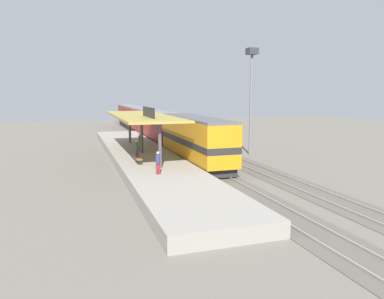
{
  "coord_description": "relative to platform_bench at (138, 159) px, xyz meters",
  "views": [
    {
      "loc": [
        -11.16,
        -36.24,
        6.84
      ],
      "look_at": [
        -1.38,
        -6.35,
        2.0
      ],
      "focal_mm": 34.28,
      "sensor_mm": 36.0,
      "label": 1
    }
  ],
  "objects": [
    {
      "name": "platform",
      "position": [
        1.4,
        5.7,
        -0.89
      ],
      "size": [
        6.0,
        44.0,
        0.9
      ],
      "primitive_type": "cube",
      "color": "gray",
      "rests_on": "ground"
    },
    {
      "name": "person_walking",
      "position": [
        1.53,
        7.59,
        0.51
      ],
      "size": [
        0.34,
        0.34,
        1.71
      ],
      "color": "olive",
      "rests_on": "platform"
    },
    {
      "name": "passenger_carriage_front",
      "position": [
        6.0,
        20.55,
        0.97
      ],
      "size": [
        2.9,
        20.0,
        4.24
      ],
      "color": "#28282D",
      "rests_on": "track_near"
    },
    {
      "name": "passenger_carriage_rear",
      "position": [
        6.0,
        41.35,
        0.97
      ],
      "size": [
        2.9,
        20.0,
        4.24
      ],
      "color": "#28282D",
      "rests_on": "track_near"
    },
    {
      "name": "platform_bench",
      "position": [
        0.0,
        0.0,
        0.0
      ],
      "size": [
        0.44,
        1.7,
        0.5
      ],
      "color": "#333338",
      "rests_on": "platform"
    },
    {
      "name": "person_waiting",
      "position": [
        0.36,
        2.71,
        0.51
      ],
      "size": [
        0.34,
        0.34,
        1.71
      ],
      "color": "#663375",
      "rests_on": "platform"
    },
    {
      "name": "station_canopy",
      "position": [
        1.4,
        5.61,
        3.19
      ],
      "size": [
        5.2,
        18.0,
        4.7
      ],
      "color": "#47474C",
      "rests_on": "platform"
    },
    {
      "name": "person_boarding",
      "position": [
        0.71,
        -4.54,
        0.51
      ],
      "size": [
        0.34,
        0.34,
        1.71
      ],
      "color": "maroon",
      "rests_on": "platform"
    },
    {
      "name": "track_near",
      "position": [
        6.0,
        5.7,
        -1.31
      ],
      "size": [
        3.2,
        110.0,
        0.16
      ],
      "color": "#565249",
      "rests_on": "ground"
    },
    {
      "name": "light_mast",
      "position": [
        13.8,
        6.35,
        7.05
      ],
      "size": [
        1.1,
        1.1,
        11.7
      ],
      "color": "slate",
      "rests_on": "ground"
    },
    {
      "name": "locomotive",
      "position": [
        6.0,
        2.55,
        1.07
      ],
      "size": [
        2.93,
        14.43,
        4.44
      ],
      "color": "#28282D",
      "rests_on": "track_near"
    },
    {
      "name": "ground_plane",
      "position": [
        8.0,
        5.7,
        -1.34
      ],
      "size": [
        120.0,
        120.0,
        0.0
      ],
      "primitive_type": "plane",
      "color": "#666056"
    },
    {
      "name": "track_far",
      "position": [
        10.6,
        5.7,
        -1.31
      ],
      "size": [
        3.2,
        110.0,
        0.16
      ],
      "color": "#565249",
      "rests_on": "ground"
    }
  ]
}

